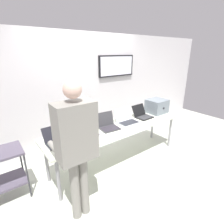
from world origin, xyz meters
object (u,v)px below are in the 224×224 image
(workbench, at_px, (118,128))
(laptop_station_2, at_px, (108,125))
(laptop_station_0, at_px, (57,139))
(laptop_station_4, at_px, (142,114))
(laptop_station_3, at_px, (126,119))
(person, at_px, (76,141))
(storage_cart, at_px, (3,168))
(laptop_station_1, at_px, (84,132))
(equipment_box, at_px, (157,106))
(coffee_mug, at_px, (95,138))

(workbench, xyz_separation_m, laptop_station_2, (-0.22, 0.03, 0.11))
(laptop_station_0, distance_m, laptop_station_4, 1.78)
(laptop_station_3, bearing_deg, laptop_station_4, 1.40)
(person, bearing_deg, laptop_station_2, 35.46)
(laptop_station_0, distance_m, person, 0.73)
(laptop_station_2, distance_m, storage_cart, 1.68)
(laptop_station_1, relative_size, laptop_station_3, 1.02)
(laptop_station_1, bearing_deg, storage_cart, 168.22)
(laptop_station_0, xyz_separation_m, laptop_station_4, (1.78, -0.02, 0.00))
(equipment_box, xyz_separation_m, coffee_mug, (-1.77, -0.30, -0.10))
(workbench, xyz_separation_m, coffee_mug, (-0.66, -0.25, 0.10))
(laptop_station_1, relative_size, laptop_station_4, 1.09)
(equipment_box, height_order, coffee_mug, equipment_box)
(workbench, distance_m, coffee_mug, 0.71)
(laptop_station_1, bearing_deg, laptop_station_0, 175.85)
(workbench, xyz_separation_m, laptop_station_4, (0.66, 0.04, 0.11))
(laptop_station_2, bearing_deg, coffee_mug, -147.69)
(laptop_station_4, distance_m, storage_cart, 2.54)
(laptop_station_0, bearing_deg, coffee_mug, -34.10)
(laptop_station_2, distance_m, coffee_mug, 0.52)
(workbench, bearing_deg, laptop_station_0, 176.93)
(coffee_mug, bearing_deg, storage_cart, 156.33)
(equipment_box, relative_size, coffee_mug, 4.11)
(laptop_station_1, bearing_deg, laptop_station_2, 0.16)
(laptop_station_2, height_order, person, person)
(laptop_station_1, bearing_deg, workbench, -2.38)
(equipment_box, bearing_deg, workbench, -177.30)
(laptop_station_4, xyz_separation_m, person, (-1.79, -0.66, 0.27))
(workbench, height_order, storage_cart, workbench)
(laptop_station_4, height_order, storage_cart, laptop_station_4)
(coffee_mug, distance_m, storage_cart, 1.33)
(equipment_box, bearing_deg, laptop_station_3, -178.60)
(laptop_station_0, relative_size, laptop_station_2, 0.98)
(equipment_box, bearing_deg, coffee_mug, -170.31)
(laptop_station_2, height_order, coffee_mug, laptop_station_2)
(storage_cart, bearing_deg, laptop_station_2, -8.41)
(equipment_box, distance_m, laptop_station_2, 1.33)
(laptop_station_1, height_order, person, person)
(person, bearing_deg, laptop_station_4, 20.30)
(workbench, distance_m, person, 1.34)
(person, bearing_deg, laptop_station_1, 55.51)
(laptop_station_1, distance_m, coffee_mug, 0.28)
(equipment_box, bearing_deg, laptop_station_1, -179.23)
(coffee_mug, bearing_deg, laptop_station_3, 17.84)
(coffee_mug, bearing_deg, person, -141.79)
(laptop_station_0, height_order, laptop_station_2, laptop_station_2)
(laptop_station_4, bearing_deg, laptop_station_1, -179.44)
(laptop_station_2, distance_m, person, 1.15)
(equipment_box, xyz_separation_m, laptop_station_3, (-0.90, -0.02, -0.09))
(workbench, relative_size, storage_cart, 3.66)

